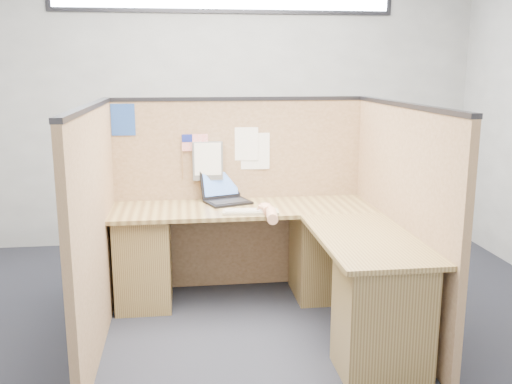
{
  "coord_description": "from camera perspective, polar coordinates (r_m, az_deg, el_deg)",
  "views": [
    {
      "loc": [
        -0.44,
        -3.45,
        1.75
      ],
      "look_at": [
        0.07,
        0.5,
        0.88
      ],
      "focal_mm": 40.0,
      "sensor_mm": 36.0,
      "label": 1
    }
  ],
  "objects": [
    {
      "name": "file_holder",
      "position": [
        4.45,
        -4.85,
        3.13
      ],
      "size": [
        0.23,
        0.05,
        0.3
      ],
      "color": "slate",
      "rests_on": "cubicle_partitions"
    },
    {
      "name": "wall_back",
      "position": [
        5.73,
        -3.05,
        8.79
      ],
      "size": [
        5.0,
        0.0,
        5.0
      ],
      "primitive_type": "plane",
      "rotation": [
        1.57,
        0.0,
        0.0
      ],
      "color": "gray",
      "rests_on": "floor"
    },
    {
      "name": "cubicle_partitions",
      "position": [
        4.02,
        -0.91,
        -1.81
      ],
      "size": [
        2.06,
        1.83,
        1.53
      ],
      "color": "brown",
      "rests_on": "floor"
    },
    {
      "name": "l_desk",
      "position": [
        4.02,
        1.97,
        -7.41
      ],
      "size": [
        1.95,
        1.75,
        0.73
      ],
      "color": "brown",
      "rests_on": "floor"
    },
    {
      "name": "wall_front",
      "position": [
        1.32,
        12.43,
        -3.2
      ],
      "size": [
        5.0,
        0.0,
        5.0
      ],
      "primitive_type": "plane",
      "rotation": [
        -1.57,
        0.0,
        0.0
      ],
      "color": "gray",
      "rests_on": "floor"
    },
    {
      "name": "keyboard",
      "position": [
        4.08,
        -0.55,
        -1.97
      ],
      "size": [
        0.41,
        0.17,
        0.03
      ],
      "rotation": [
        0.0,
        0.0,
        -0.08
      ],
      "color": "tan",
      "rests_on": "l_desk"
    },
    {
      "name": "floor",
      "position": [
        3.89,
        -0.12,
        -14.4
      ],
      "size": [
        5.0,
        5.0,
        0.0
      ],
      "primitive_type": "plane",
      "color": "black",
      "rests_on": "ground"
    },
    {
      "name": "laptop",
      "position": [
        4.44,
        -2.88,
        -0.22
      ],
      "size": [
        0.38,
        0.41,
        0.23
      ],
      "rotation": [
        0.0,
        0.0,
        0.35
      ],
      "color": "black",
      "rests_on": "l_desk"
    },
    {
      "name": "mouse",
      "position": [
        4.09,
        0.92,
        -1.79
      ],
      "size": [
        0.12,
        0.09,
        0.05
      ],
      "primitive_type": "ellipsoid",
      "rotation": [
        0.0,
        0.0,
        0.26
      ],
      "color": "silver",
      "rests_on": "l_desk"
    },
    {
      "name": "hand_forearm",
      "position": [
        3.95,
        1.37,
        -2.06
      ],
      "size": [
        0.11,
        0.39,
        0.08
      ],
      "color": "tan",
      "rests_on": "l_desk"
    },
    {
      "name": "paper_right",
      "position": [
        4.5,
        -0.07,
        4.11
      ],
      "size": [
        0.23,
        0.02,
        0.29
      ],
      "primitive_type": "cube",
      "rotation": [
        0.0,
        0.0,
        -0.05
      ],
      "color": "white",
      "rests_on": "cubicle_partitions"
    },
    {
      "name": "blue_poster",
      "position": [
        4.46,
        -13.16,
        7.05
      ],
      "size": [
        0.18,
        0.01,
        0.24
      ],
      "primitive_type": "cube",
      "rotation": [
        0.0,
        0.0,
        -0.01
      ],
      "color": "navy",
      "rests_on": "cubicle_partitions"
    },
    {
      "name": "paper_left",
      "position": [
        4.48,
        -1.1,
        4.83
      ],
      "size": [
        0.2,
        0.02,
        0.26
      ],
      "primitive_type": "cube",
      "rotation": [
        0.0,
        0.0,
        -0.1
      ],
      "color": "white",
      "rests_on": "cubicle_partitions"
    },
    {
      "name": "american_flag",
      "position": [
        4.44,
        -6.42,
        4.77
      ],
      "size": [
        0.21,
        0.01,
        0.35
      ],
      "color": "olive",
      "rests_on": "cubicle_partitions"
    }
  ]
}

